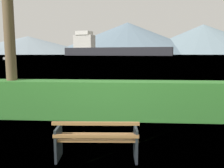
# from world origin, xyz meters

# --- Properties ---
(ground_plane) EXTENTS (1400.00, 1400.00, 0.00)m
(ground_plane) POSITION_xyz_m (0.00, 0.00, 0.00)
(ground_plane) COLOR #567A38
(water_surface) EXTENTS (620.00, 620.00, 0.00)m
(water_surface) POSITION_xyz_m (0.00, 308.48, 0.00)
(water_surface) COLOR #7A99A8
(water_surface) RESTS_ON ground_plane
(park_bench) EXTENTS (1.67, 0.66, 0.87)m
(park_bench) POSITION_xyz_m (0.00, -0.06, 0.42)
(park_bench) COLOR olive
(park_bench) RESTS_ON ground_plane
(hedge_row) EXTENTS (10.02, 0.81, 1.24)m
(hedge_row) POSITION_xyz_m (0.00, 2.96, 0.62)
(hedge_row) COLOR #2D6B28
(hedge_row) RESTS_ON ground_plane
(cargo_ship_large) EXTENTS (109.48, 40.75, 24.97)m
(cargo_ship_large) POSITION_xyz_m (-18.78, 231.49, 6.98)
(cargo_ship_large) COLOR #232328
(cargo_ship_large) RESTS_ON water_surface
(fishing_boat_near) EXTENTS (3.87, 6.31, 1.48)m
(fishing_boat_near) POSITION_xyz_m (-41.86, 75.86, 0.53)
(fishing_boat_near) COLOR silver
(fishing_boat_near) RESTS_ON water_surface
(distant_hills) EXTENTS (756.16, 434.02, 81.36)m
(distant_hills) POSITION_xyz_m (15.93, 587.05, 35.75)
(distant_hills) COLOR gray
(distant_hills) RESTS_ON ground_plane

